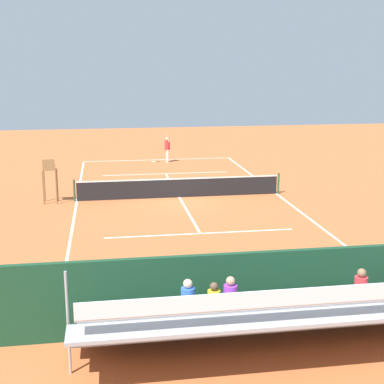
% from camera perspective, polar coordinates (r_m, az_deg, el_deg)
% --- Properties ---
extents(ground_plane, '(60.00, 60.00, 0.00)m').
position_cam_1_polar(ground_plane, '(27.63, -1.31, -0.55)').
color(ground_plane, '#BC6033').
extents(court_line_markings, '(10.10, 22.20, 0.01)m').
position_cam_1_polar(court_line_markings, '(27.66, -1.32, -0.52)').
color(court_line_markings, white).
rests_on(court_line_markings, ground).
extents(tennis_net, '(10.30, 0.10, 1.07)m').
position_cam_1_polar(tennis_net, '(27.51, -1.32, 0.47)').
color(tennis_net, black).
rests_on(tennis_net, ground).
extents(backdrop_wall, '(18.00, 0.16, 2.00)m').
position_cam_1_polar(backdrop_wall, '(14.24, 6.47, -9.93)').
color(backdrop_wall, '#194228').
rests_on(backdrop_wall, ground).
extents(bleacher_stand, '(9.06, 2.40, 2.35)m').
position_cam_1_polar(bleacher_stand, '(13.13, 8.14, -12.52)').
color(bleacher_stand, '#9EA0A5').
rests_on(bleacher_stand, ground).
extents(umpire_chair, '(0.67, 0.67, 2.14)m').
position_cam_1_polar(umpire_chair, '(27.09, -14.39, 1.61)').
color(umpire_chair, olive).
rests_on(umpire_chair, ground).
extents(courtside_bench, '(1.80, 0.40, 0.93)m').
position_cam_1_polar(courtside_bench, '(15.84, 14.54, -9.56)').
color(courtside_bench, '#234C2D').
rests_on(courtside_bench, ground).
extents(equipment_bag, '(0.90, 0.36, 0.36)m').
position_cam_1_polar(equipment_bag, '(15.25, 7.93, -11.71)').
color(equipment_bag, '#B22D2D').
rests_on(equipment_bag, ground).
extents(tennis_player, '(0.39, 0.54, 1.93)m').
position_cam_1_polar(tennis_player, '(37.22, -2.55, 4.62)').
color(tennis_player, white).
rests_on(tennis_player, ground).
extents(tennis_racket, '(0.58, 0.36, 0.03)m').
position_cam_1_polar(tennis_racket, '(37.54, -3.91, 3.13)').
color(tennis_racket, black).
rests_on(tennis_racket, ground).
extents(tennis_ball_near, '(0.07, 0.07, 0.07)m').
position_cam_1_polar(tennis_ball_near, '(33.73, -3.78, 2.01)').
color(tennis_ball_near, '#CCDB33').
rests_on(tennis_ball_near, ground).
extents(tennis_ball_far, '(0.07, 0.07, 0.07)m').
position_cam_1_polar(tennis_ball_far, '(36.72, -0.08, 2.96)').
color(tennis_ball_far, '#CCDB33').
rests_on(tennis_ball_far, ground).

